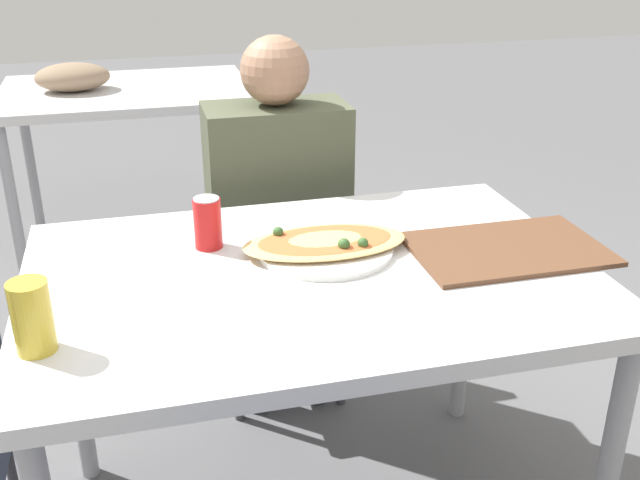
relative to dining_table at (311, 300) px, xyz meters
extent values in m
cube|color=silver|center=(0.00, 0.00, 0.06)|extent=(1.27, 0.86, 0.04)
cylinder|color=#99999E|center=(0.58, -0.37, -0.33)|extent=(0.05, 0.05, 0.73)
cylinder|color=#99999E|center=(-0.58, 0.37, -0.33)|extent=(0.05, 0.05, 0.73)
cylinder|color=#99999E|center=(0.58, 0.37, -0.33)|extent=(0.05, 0.05, 0.73)
cube|color=#2D3851|center=(0.06, 0.69, -0.27)|extent=(0.40, 0.40, 0.04)
cube|color=#2D3851|center=(0.06, 0.87, -0.04)|extent=(0.38, 0.03, 0.41)
cylinder|color=#38383D|center=(0.23, 0.52, -0.49)|extent=(0.03, 0.03, 0.41)
cylinder|color=#38383D|center=(-0.11, 0.52, -0.49)|extent=(0.03, 0.03, 0.41)
cylinder|color=#38383D|center=(0.23, 0.86, -0.49)|extent=(0.03, 0.03, 0.41)
cylinder|color=#38383D|center=(-0.11, 0.86, -0.49)|extent=(0.03, 0.03, 0.41)
cylinder|color=#2D2D38|center=(0.15, 0.57, -0.47)|extent=(0.10, 0.10, 0.45)
cylinder|color=#2D2D38|center=(-0.04, 0.57, -0.47)|extent=(0.10, 0.10, 0.45)
cube|color=#474C38|center=(0.06, 0.66, 0.02)|extent=(0.42, 0.22, 0.54)
sphere|color=#997056|center=(0.06, 0.66, 0.39)|extent=(0.20, 0.20, 0.20)
cylinder|color=white|center=(0.06, 0.09, 0.08)|extent=(0.32, 0.32, 0.01)
ellipsoid|color=#E0AD66|center=(0.06, 0.09, 0.10)|extent=(0.39, 0.21, 0.02)
ellipsoid|color=#D16033|center=(0.06, 0.09, 0.11)|extent=(0.32, 0.17, 0.01)
sphere|color=#335928|center=(0.13, 0.03, 0.11)|extent=(0.03, 0.03, 0.03)
sphere|color=#335928|center=(0.09, 0.04, 0.11)|extent=(0.03, 0.03, 0.03)
sphere|color=#335928|center=(-0.04, 0.14, 0.11)|extent=(0.03, 0.03, 0.03)
cylinder|color=red|center=(-0.21, 0.18, 0.14)|extent=(0.07, 0.07, 0.12)
cylinder|color=silver|center=(-0.21, 0.18, 0.20)|extent=(0.06, 0.06, 0.00)
cylinder|color=gold|center=(-0.57, -0.19, 0.15)|extent=(0.07, 0.07, 0.14)
cube|color=brown|center=(0.48, -0.02, 0.08)|extent=(0.45, 0.29, 0.01)
cube|color=silver|center=(-0.37, 1.99, 0.06)|extent=(1.10, 0.80, 0.04)
ellipsoid|color=#8C7259|center=(-0.59, 1.99, 0.14)|extent=(0.32, 0.24, 0.12)
cylinder|color=#99999E|center=(-0.87, 1.64, -0.33)|extent=(0.05, 0.05, 0.73)
cylinder|color=#99999E|center=(0.13, 1.64, -0.33)|extent=(0.05, 0.05, 0.73)
cylinder|color=#99999E|center=(-0.87, 2.34, -0.33)|extent=(0.05, 0.05, 0.73)
cylinder|color=#99999E|center=(0.13, 2.34, -0.33)|extent=(0.05, 0.05, 0.73)
camera|label=1|loc=(-0.35, -1.46, 0.83)|focal=42.00mm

